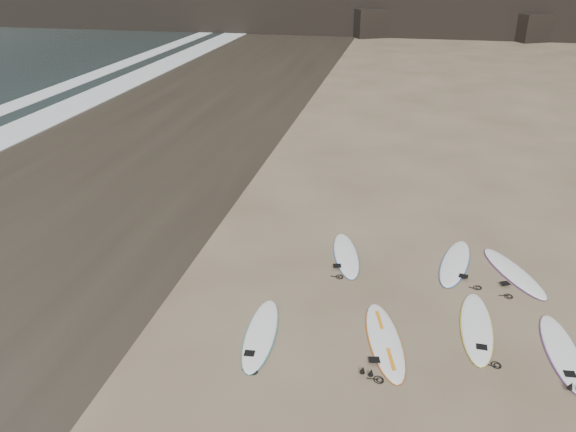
# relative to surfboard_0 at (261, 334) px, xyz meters

# --- Properties ---
(ground) EXTENTS (240.00, 240.00, 0.00)m
(ground) POSITION_rel_surfboard_0_xyz_m (4.58, 0.93, -0.04)
(ground) COLOR #897559
(ground) RESTS_ON ground
(wet_sand) EXTENTS (12.00, 200.00, 0.01)m
(wet_sand) POSITION_rel_surfboard_0_xyz_m (-8.42, 10.93, -0.04)
(wet_sand) COLOR #383026
(wet_sand) RESTS_ON ground
(foam_near) EXTENTS (2.20, 200.00, 0.05)m
(foam_near) POSITION_rel_surfboard_0_xyz_m (-13.92, 10.93, -0.02)
(foam_near) COLOR white
(foam_near) RESTS_ON ground
(surfboard_0) EXTENTS (0.76, 2.49, 0.09)m
(surfboard_0) POSITION_rel_surfboard_0_xyz_m (0.00, 0.00, 0.00)
(surfboard_0) COLOR white
(surfboard_0) RESTS_ON ground
(surfboard_1) EXTENTS (1.19, 2.63, 0.09)m
(surfboard_1) POSITION_rel_surfboard_0_xyz_m (2.48, 0.30, 0.00)
(surfboard_1) COLOR white
(surfboard_1) RESTS_ON ground
(surfboard_2) EXTENTS (0.71, 2.59, 0.09)m
(surfboard_2) POSITION_rel_surfboard_0_xyz_m (4.32, 1.14, 0.00)
(surfboard_2) COLOR white
(surfboard_2) RESTS_ON ground
(surfboard_3) EXTENTS (0.72, 2.51, 0.09)m
(surfboard_3) POSITION_rel_surfboard_0_xyz_m (5.88, 0.63, 0.00)
(surfboard_3) COLOR white
(surfboard_3) RESTS_ON ground
(surfboard_5) EXTENTS (1.10, 2.46, 0.09)m
(surfboard_5) POSITION_rel_surfboard_0_xyz_m (1.33, 3.63, -0.00)
(surfboard_5) COLOR white
(surfboard_5) RESTS_ON ground
(surfboard_6) EXTENTS (1.13, 2.60, 0.09)m
(surfboard_6) POSITION_rel_surfboard_0_xyz_m (4.04, 3.79, 0.00)
(surfboard_6) COLOR white
(surfboard_6) RESTS_ON ground
(surfboard_7) EXTENTS (1.56, 2.49, 0.09)m
(surfboard_7) POSITION_rel_surfboard_0_xyz_m (5.41, 3.59, 0.00)
(surfboard_7) COLOR white
(surfboard_7) RESTS_ON ground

